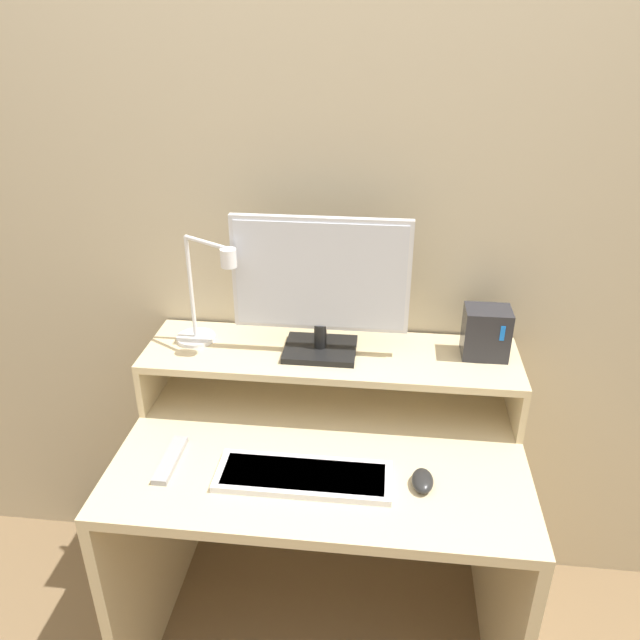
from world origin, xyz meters
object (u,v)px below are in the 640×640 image
at_px(monitor, 320,285).
at_px(desk_lamp, 205,303).
at_px(keyboard, 304,476).
at_px(remote_control, 171,460).
at_px(router_dock, 486,333).
at_px(mouse, 422,481).

distance_m(monitor, desk_lamp, 0.34).
distance_m(keyboard, remote_control, 0.36).
bearing_deg(monitor, keyboard, -90.40).
bearing_deg(desk_lamp, remote_control, -93.96).
relative_size(router_dock, keyboard, 0.33).
height_order(router_dock, remote_control, router_dock).
xyz_separation_m(desk_lamp, mouse, (0.63, -0.35, -0.29)).
relative_size(monitor, router_dock, 3.36).
height_order(monitor, router_dock, monitor).
distance_m(mouse, remote_control, 0.65).
height_order(monitor, desk_lamp, monitor).
bearing_deg(remote_control, desk_lamp, 86.04).
distance_m(monitor, mouse, 0.58).
relative_size(desk_lamp, keyboard, 0.75).
relative_size(desk_lamp, remote_control, 1.80).
bearing_deg(keyboard, monitor, 89.60).
distance_m(desk_lamp, remote_control, 0.45).
height_order(desk_lamp, router_dock, desk_lamp).
bearing_deg(desk_lamp, keyboard, -47.17).
bearing_deg(keyboard, desk_lamp, 132.83).
bearing_deg(monitor, desk_lamp, 179.32).
xyz_separation_m(desk_lamp, remote_control, (-0.02, -0.33, -0.30)).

